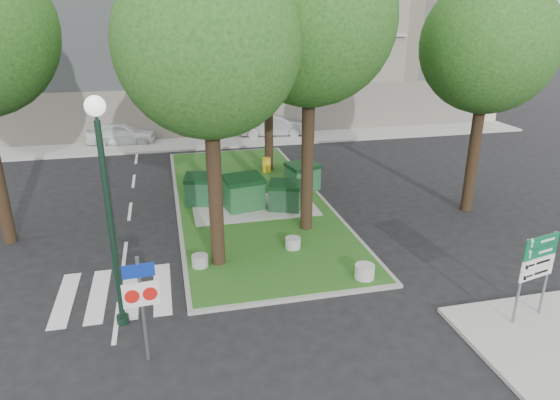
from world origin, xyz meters
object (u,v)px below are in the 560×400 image
object	(u,v)px
tree_median_near_left	(210,25)
dumpster_b	(244,193)
dumpster_d	(303,177)
car_white	(121,133)
traffic_sign_pole	(141,296)
tree_median_near_right	(313,1)
tree_median_mid	(206,30)
dumpster_c	(285,196)
car_silver	(273,125)
bollard_left	(200,261)
bollard_mid	(293,243)
directional_sign	(537,264)
street_lamp	(106,189)
litter_bin	(267,165)
tree_street_right	(492,32)
dumpster_a	(202,190)
bollard_right	(365,271)

from	to	relation	value
tree_median_near_left	dumpster_b	world-z (taller)	tree_median_near_left
dumpster_d	car_white	size ratio (longest dim) A/B	0.41
traffic_sign_pole	tree_median_near_right	bearing A→B (deg)	43.27
tree_median_mid	dumpster_c	distance (m)	7.27
tree_median_near_right	car_silver	world-z (taller)	tree_median_near_right
bollard_left	bollard_mid	distance (m)	3.24
directional_sign	car_silver	xyz separation A→B (m)	(-1.93, 21.94, -0.95)
tree_median_near_left	street_lamp	world-z (taller)	tree_median_near_left
tree_median_near_left	bollard_mid	world-z (taller)	tree_median_near_left
tree_median_mid	litter_bin	distance (m)	7.56
dumpster_c	street_lamp	xyz separation A→B (m)	(-6.00, -6.53, 3.04)
dumpster_c	car_silver	distance (m)	13.26
tree_street_right	car_silver	distance (m)	16.50
tree_street_right	bollard_mid	bearing A→B (deg)	-165.37
dumpster_a	tree_median_near_left	bearing A→B (deg)	-76.28
tree_median_mid	tree_median_near_right	bearing A→B (deg)	-56.31
bollard_mid	car_white	xyz separation A→B (m)	(-6.53, 16.53, 0.39)
dumpster_c	bollard_mid	size ratio (longest dim) A/B	2.95
tree_median_near_left	tree_median_near_right	xyz separation A→B (m)	(3.50, 2.00, 0.67)
tree_median_near_right	car_white	size ratio (longest dim) A/B	2.80
dumpster_a	dumpster_d	size ratio (longest dim) A/B	0.94
dumpster_c	bollard_mid	world-z (taller)	dumpster_c
tree_median_mid	car_white	bearing A→B (deg)	113.47
dumpster_b	traffic_sign_pole	world-z (taller)	traffic_sign_pole
tree_street_right	bollard_mid	world-z (taller)	tree_street_right
tree_median_near_right	bollard_mid	distance (m)	7.91
bollard_mid	street_lamp	distance (m)	7.09
tree_median_mid	litter_bin	size ratio (longest dim) A/B	13.92
dumpster_b	bollard_right	size ratio (longest dim) A/B	2.87
dumpster_d	dumpster_a	bearing A→B (deg)	166.44
tree_median_near_left	dumpster_c	xyz separation A→B (m)	(3.09, 3.91, -6.62)
litter_bin	traffic_sign_pole	size ratio (longest dim) A/B	0.27
dumpster_b	dumpster_d	bearing A→B (deg)	18.48
car_white	car_silver	bearing A→B (deg)	-85.59
tree_median_near_right	directional_sign	world-z (taller)	tree_median_near_right
dumpster_d	tree_median_near_left	bearing A→B (deg)	-148.22
tree_street_right	tree_median_mid	bearing A→B (deg)	158.20
directional_sign	car_white	xyz separation A→B (m)	(-11.47, 21.94, -1.00)
bollard_left	bollard_right	world-z (taller)	bollard_right
tree_median_near_right	directional_sign	xyz separation A→B (m)	(3.94, -7.00, -6.29)
car_white	car_silver	world-z (taller)	car_silver
dumpster_b	dumpster_d	distance (m)	3.34
dumpster_a	bollard_left	xyz separation A→B (m)	(-0.58, -5.52, -0.43)
street_lamp	car_silver	xyz separation A→B (m)	(8.42, 19.56, -2.99)
dumpster_c	bollard_right	world-z (taller)	dumpster_c
bollard_right	car_silver	distance (m)	19.06
tree_street_right	litter_bin	size ratio (longest dim) A/B	14.02
dumpster_a	tree_median_near_right	bearing A→B (deg)	-30.28
tree_street_right	car_silver	bearing A→B (deg)	109.06
tree_median_mid	street_lamp	world-z (taller)	tree_median_mid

